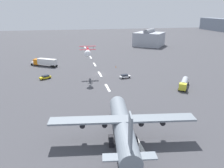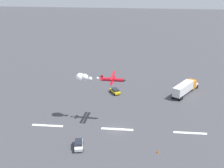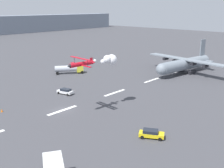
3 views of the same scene
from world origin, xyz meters
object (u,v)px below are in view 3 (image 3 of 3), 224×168
object	(u,v)px
traffic_cone_near	(2,110)
fuel_tanker_truck	(70,69)
traffic_cone_far	(65,92)
stunt_biplane_red	(104,60)
followme_car_yellow	(151,134)
cargo_transport_plane	(183,64)
airport_staff_sedan	(65,91)

from	to	relation	value
traffic_cone_near	fuel_tanker_truck	bearing A→B (deg)	27.49
fuel_tanker_truck	traffic_cone_far	world-z (taller)	fuel_tanker_truck
stunt_biplane_red	traffic_cone_far	distance (m)	18.65
stunt_biplane_red	fuel_tanker_truck	distance (m)	36.88
followme_car_yellow	cargo_transport_plane	bearing A→B (deg)	22.46
traffic_cone_near	stunt_biplane_red	bearing A→B (deg)	-40.38
followme_car_yellow	airport_staff_sedan	world-z (taller)	same
followme_car_yellow	traffic_cone_far	bearing A→B (deg)	80.35
stunt_biplane_red	fuel_tanker_truck	bearing A→B (deg)	64.10
stunt_biplane_red	traffic_cone_near	world-z (taller)	stunt_biplane_red
fuel_tanker_truck	followme_car_yellow	size ratio (longest dim) A/B	1.98
fuel_tanker_truck	traffic_cone_near	xyz separation A→B (m)	(-33.07, -17.21, -1.38)
fuel_tanker_truck	followme_car_yellow	bearing A→B (deg)	-113.01
traffic_cone_near	traffic_cone_far	xyz separation A→B (m)	(17.77, 0.36, 0.00)
stunt_biplane_red	followme_car_yellow	xyz separation A→B (m)	(-5.16, -16.75, -10.32)
cargo_transport_plane	traffic_cone_far	size ratio (longest dim) A/B	40.46
followme_car_yellow	traffic_cone_near	size ratio (longest dim) A/B	6.34
airport_staff_sedan	traffic_cone_near	size ratio (longest dim) A/B	6.32
traffic_cone_far	fuel_tanker_truck	bearing A→B (deg)	47.75
traffic_cone_near	traffic_cone_far	size ratio (longest dim) A/B	1.00
cargo_transport_plane	airport_staff_sedan	world-z (taller)	cargo_transport_plane
stunt_biplane_red	airport_staff_sedan	size ratio (longest dim) A/B	2.76
cargo_transport_plane	stunt_biplane_red	size ratio (longest dim) A/B	2.32
cargo_transport_plane	traffic_cone_near	xyz separation A→B (m)	(-59.70, 12.05, -2.98)
airport_staff_sedan	cargo_transport_plane	bearing A→B (deg)	-15.65
stunt_biplane_red	followme_car_yellow	size ratio (longest dim) A/B	2.75
stunt_biplane_red	followme_car_yellow	distance (m)	20.34
stunt_biplane_red	traffic_cone_far	world-z (taller)	stunt_biplane_red
stunt_biplane_red	airport_staff_sedan	bearing A→B (deg)	89.73
traffic_cone_near	followme_car_yellow	bearing A→B (deg)	-68.70
traffic_cone_near	airport_staff_sedan	bearing A→B (deg)	-0.78
cargo_transport_plane	stunt_biplane_red	bearing A→B (deg)	-176.16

